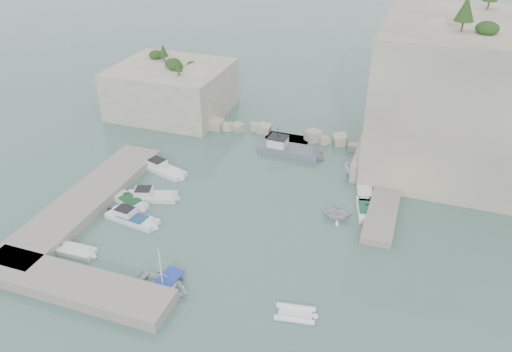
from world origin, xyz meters
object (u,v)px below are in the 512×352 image
(motorboat_e, at_px, (77,254))
(tender_east_c, at_px, (365,197))
(motorboat_b, at_px, (152,199))
(rowboat, at_px, (163,289))
(motorboat_a, at_px, (163,171))
(inflatable_dinghy, at_px, (295,315))
(tender_east_b, at_px, (365,212))
(tender_east_d, at_px, (361,181))
(work_boat, at_px, (289,153))
(tender_east_a, at_px, (336,218))
(motorboat_c, at_px, (130,204))
(motorboat_d, at_px, (133,221))

(motorboat_e, xyz_separation_m, tender_east_c, (24.08, 18.74, 0.00))
(motorboat_b, relative_size, rowboat, 1.21)
(motorboat_a, relative_size, motorboat_e, 1.78)
(motorboat_a, xyz_separation_m, rowboat, (9.80, -17.96, 0.00))
(inflatable_dinghy, relative_size, tender_east_c, 0.70)
(tender_east_b, bearing_deg, tender_east_d, -0.30)
(motorboat_b, relative_size, tender_east_b, 1.28)
(work_boat, bearing_deg, tender_east_a, -51.68)
(tender_east_d, bearing_deg, rowboat, 177.95)
(motorboat_e, relative_size, rowboat, 0.77)
(inflatable_dinghy, bearing_deg, rowboat, 175.37)
(tender_east_a, bearing_deg, motorboat_c, 95.67)
(tender_east_b, xyz_separation_m, work_boat, (-11.24, 10.01, 0.00))
(motorboat_a, relative_size, motorboat_c, 1.43)
(motorboat_e, relative_size, tender_east_a, 1.21)
(motorboat_a, height_order, motorboat_c, motorboat_a)
(motorboat_a, distance_m, motorboat_b, 6.05)
(motorboat_b, bearing_deg, motorboat_a, 89.53)
(motorboat_d, relative_size, inflatable_dinghy, 1.79)
(motorboat_c, bearing_deg, tender_east_c, 44.45)
(tender_east_b, bearing_deg, motorboat_a, 75.31)
(motorboat_a, distance_m, tender_east_b, 24.37)
(motorboat_e, bearing_deg, motorboat_a, 88.35)
(motorboat_d, distance_m, tender_east_c, 25.21)
(motorboat_a, relative_size, tender_east_a, 2.14)
(tender_east_b, bearing_deg, tender_east_a, 116.37)
(tender_east_d, bearing_deg, tender_east_b, -139.89)
(motorboat_b, height_order, rowboat, motorboat_b)
(motorboat_c, relative_size, rowboat, 0.96)
(inflatable_dinghy, distance_m, tender_east_b, 16.87)
(tender_east_c, distance_m, work_boat, 12.98)
(tender_east_d, bearing_deg, inflatable_dinghy, -157.08)
(motorboat_a, distance_m, rowboat, 20.45)
(tender_east_a, xyz_separation_m, tender_east_c, (2.18, 5.00, 0.00))
(motorboat_a, bearing_deg, tender_east_c, 22.24)
(tender_east_a, bearing_deg, motorboat_a, 76.24)
(inflatable_dinghy, relative_size, tender_east_a, 1.10)
(motorboat_c, height_order, tender_east_a, tender_east_a)
(motorboat_c, height_order, tender_east_d, tender_east_d)
(motorboat_d, height_order, motorboat_e, motorboat_d)
(motorboat_b, distance_m, motorboat_d, 4.35)
(motorboat_c, height_order, motorboat_d, motorboat_d)
(inflatable_dinghy, distance_m, work_boat, 27.84)
(motorboat_e, height_order, inflatable_dinghy, motorboat_e)
(motorboat_b, distance_m, motorboat_c, 2.39)
(rowboat, xyz_separation_m, tender_east_b, (14.57, 17.45, 0.00))
(inflatable_dinghy, bearing_deg, motorboat_c, 146.69)
(tender_east_a, distance_m, tender_east_d, 8.51)
(tender_east_a, bearing_deg, work_boat, 28.53)
(motorboat_c, bearing_deg, motorboat_a, 112.67)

